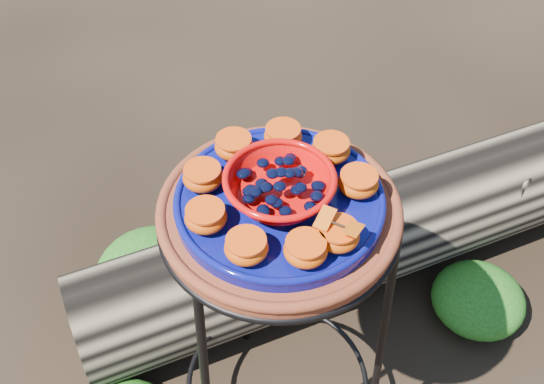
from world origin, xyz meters
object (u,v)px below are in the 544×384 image
object	(u,v)px
plant_stand	(278,333)
red_bowl	(280,187)
terracotta_saucer	(279,214)
cobalt_plate	(279,202)
driftwood_log	(358,235)

from	to	relation	value
plant_stand	red_bowl	distance (m)	0.43
terracotta_saucer	red_bowl	bearing A→B (deg)	0.00
terracotta_saucer	cobalt_plate	world-z (taller)	cobalt_plate
plant_stand	terracotta_saucer	bearing A→B (deg)	0.00
driftwood_log	cobalt_plate	bearing A→B (deg)	-137.63
terracotta_saucer	plant_stand	bearing A→B (deg)	0.00
plant_stand	red_bowl	xyz separation A→B (m)	(0.00, 0.00, 0.43)
terracotta_saucer	driftwood_log	world-z (taller)	terracotta_saucer
plant_stand	red_bowl	world-z (taller)	red_bowl
terracotta_saucer	cobalt_plate	xyz separation A→B (m)	(0.00, 0.00, 0.03)
red_bowl	driftwood_log	xyz separation A→B (m)	(0.36, 0.33, -0.64)
plant_stand	red_bowl	size ratio (longest dim) A/B	4.16
cobalt_plate	driftwood_log	bearing A→B (deg)	42.37
red_bowl	driftwood_log	distance (m)	0.80
terracotta_saucer	cobalt_plate	size ratio (longest dim) A/B	1.17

